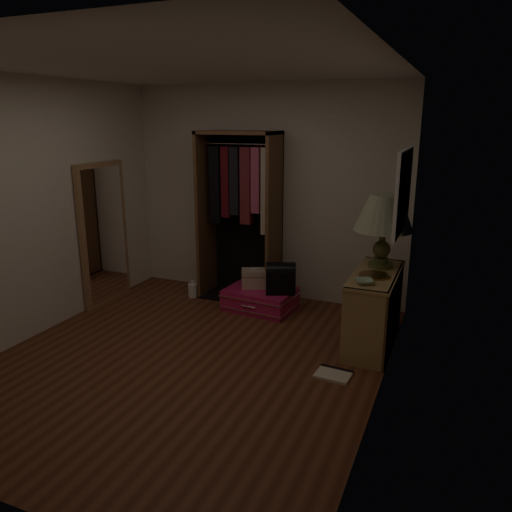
{
  "coord_description": "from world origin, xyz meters",
  "views": [
    {
      "loc": [
        2.24,
        -3.69,
        2.2
      ],
      "look_at": [
        0.3,
        0.95,
        0.8
      ],
      "focal_mm": 35.0,
      "sensor_mm": 36.0,
      "label": 1
    }
  ],
  "objects_px": {
    "console_bookshelf": "(374,306)",
    "black_bag": "(281,277)",
    "floor_mirror": "(104,234)",
    "white_jug": "(193,290)",
    "table_lamp": "(384,215)",
    "pink_suitcase": "(260,299)",
    "train_case": "(255,278)",
    "open_wardrobe": "(242,202)"
  },
  "relations": [
    {
      "from": "black_bag",
      "to": "table_lamp",
      "type": "height_order",
      "value": "table_lamp"
    },
    {
      "from": "train_case",
      "to": "console_bookshelf",
      "type": "bearing_deg",
      "value": -42.07
    },
    {
      "from": "console_bookshelf",
      "to": "black_bag",
      "type": "distance_m",
      "value": 1.2
    },
    {
      "from": "train_case",
      "to": "open_wardrobe",
      "type": "bearing_deg",
      "value": 112.59
    },
    {
      "from": "console_bookshelf",
      "to": "train_case",
      "type": "xyz_separation_m",
      "value": [
        -1.49,
        0.47,
        -0.04
      ]
    },
    {
      "from": "black_bag",
      "to": "table_lamp",
      "type": "relative_size",
      "value": 0.54
    },
    {
      "from": "open_wardrobe",
      "to": "train_case",
      "type": "bearing_deg",
      "value": -43.06
    },
    {
      "from": "white_jug",
      "to": "floor_mirror",
      "type": "bearing_deg",
      "value": -150.09
    },
    {
      "from": "table_lamp",
      "to": "pink_suitcase",
      "type": "bearing_deg",
      "value": 170.48
    },
    {
      "from": "floor_mirror",
      "to": "pink_suitcase",
      "type": "xyz_separation_m",
      "value": [
        1.84,
        0.46,
        -0.73
      ]
    },
    {
      "from": "console_bookshelf",
      "to": "black_bag",
      "type": "relative_size",
      "value": 2.86
    },
    {
      "from": "open_wardrobe",
      "to": "pink_suitcase",
      "type": "xyz_separation_m",
      "value": [
        0.37,
        -0.31,
        -1.09
      ]
    },
    {
      "from": "console_bookshelf",
      "to": "pink_suitcase",
      "type": "relative_size",
      "value": 1.32
    },
    {
      "from": "white_jug",
      "to": "table_lamp",
      "type": "bearing_deg",
      "value": -6.99
    },
    {
      "from": "console_bookshelf",
      "to": "white_jug",
      "type": "distance_m",
      "value": 2.41
    },
    {
      "from": "console_bookshelf",
      "to": "open_wardrobe",
      "type": "distance_m",
      "value": 2.08
    },
    {
      "from": "floor_mirror",
      "to": "white_jug",
      "type": "distance_m",
      "value": 1.28
    },
    {
      "from": "black_bag",
      "to": "pink_suitcase",
      "type": "bearing_deg",
      "value": 154.13
    },
    {
      "from": "table_lamp",
      "to": "floor_mirror",
      "type": "bearing_deg",
      "value": -175.98
    },
    {
      "from": "black_bag",
      "to": "floor_mirror",
      "type": "bearing_deg",
      "value": 170.66
    },
    {
      "from": "open_wardrobe",
      "to": "floor_mirror",
      "type": "distance_m",
      "value": 1.71
    },
    {
      "from": "floor_mirror",
      "to": "console_bookshelf",
      "type": "bearing_deg",
      "value": 0.69
    },
    {
      "from": "floor_mirror",
      "to": "train_case",
      "type": "bearing_deg",
      "value": 16.34
    },
    {
      "from": "console_bookshelf",
      "to": "train_case",
      "type": "bearing_deg",
      "value": 162.28
    },
    {
      "from": "console_bookshelf",
      "to": "table_lamp",
      "type": "relative_size",
      "value": 1.54
    },
    {
      "from": "open_wardrobe",
      "to": "white_jug",
      "type": "relative_size",
      "value": 9.88
    },
    {
      "from": "floor_mirror",
      "to": "pink_suitcase",
      "type": "bearing_deg",
      "value": 14.1
    },
    {
      "from": "open_wardrobe",
      "to": "train_case",
      "type": "height_order",
      "value": "open_wardrobe"
    },
    {
      "from": "table_lamp",
      "to": "white_jug",
      "type": "relative_size",
      "value": 3.5
    },
    {
      "from": "console_bookshelf",
      "to": "black_bag",
      "type": "bearing_deg",
      "value": 160.47
    },
    {
      "from": "console_bookshelf",
      "to": "table_lamp",
      "type": "xyz_separation_m",
      "value": [
        0.01,
        0.19,
        0.89
      ]
    },
    {
      "from": "pink_suitcase",
      "to": "table_lamp",
      "type": "height_order",
      "value": "table_lamp"
    },
    {
      "from": "train_case",
      "to": "black_bag",
      "type": "height_order",
      "value": "black_bag"
    },
    {
      "from": "floor_mirror",
      "to": "pink_suitcase",
      "type": "relative_size",
      "value": 2.0
    },
    {
      "from": "open_wardrobe",
      "to": "white_jug",
      "type": "bearing_deg",
      "value": -156.22
    },
    {
      "from": "open_wardrobe",
      "to": "console_bookshelf",
      "type": "bearing_deg",
      "value": -22.58
    },
    {
      "from": "table_lamp",
      "to": "white_jug",
      "type": "bearing_deg",
      "value": 173.01
    },
    {
      "from": "open_wardrobe",
      "to": "pink_suitcase",
      "type": "bearing_deg",
      "value": -40.11
    },
    {
      "from": "console_bookshelf",
      "to": "table_lamp",
      "type": "distance_m",
      "value": 0.91
    },
    {
      "from": "console_bookshelf",
      "to": "white_jug",
      "type": "height_order",
      "value": "console_bookshelf"
    },
    {
      "from": "pink_suitcase",
      "to": "table_lamp",
      "type": "distance_m",
      "value": 1.83
    },
    {
      "from": "pink_suitcase",
      "to": "open_wardrobe",
      "type": "bearing_deg",
      "value": 144.87
    }
  ]
}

